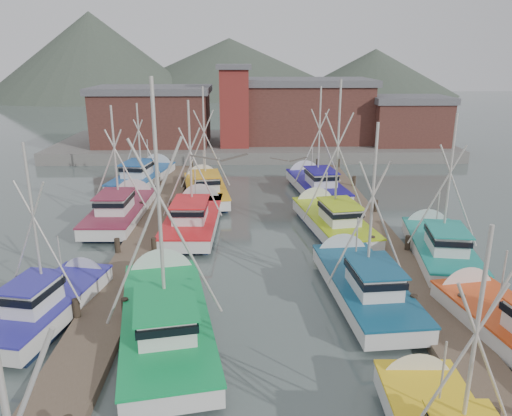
{
  "coord_description": "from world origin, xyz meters",
  "views": [
    {
      "loc": [
        -1.06,
        -20.57,
        10.83
      ],
      "look_at": [
        -0.39,
        5.91,
        2.6
      ],
      "focal_mm": 35.0,
      "sensor_mm": 36.0,
      "label": 1
    }
  ],
  "objects_px": {
    "boat_4": "(165,315)",
    "boat_12": "(205,189)",
    "lookout_tower": "(234,105)",
    "boat_8": "(194,217)"
  },
  "relations": [
    {
      "from": "lookout_tower",
      "to": "boat_8",
      "type": "height_order",
      "value": "lookout_tower"
    },
    {
      "from": "boat_4",
      "to": "boat_8",
      "type": "bearing_deg",
      "value": 79.3
    },
    {
      "from": "boat_8",
      "to": "boat_12",
      "type": "bearing_deg",
      "value": 90.28
    },
    {
      "from": "lookout_tower",
      "to": "boat_4",
      "type": "distance_m",
      "value": 35.87
    },
    {
      "from": "boat_4",
      "to": "boat_12",
      "type": "xyz_separation_m",
      "value": [
        0.18,
        19.77,
        -0.01
      ]
    },
    {
      "from": "boat_12",
      "to": "boat_4",
      "type": "bearing_deg",
      "value": -98.89
    },
    {
      "from": "boat_8",
      "to": "boat_12",
      "type": "distance_m",
      "value": 7.13
    },
    {
      "from": "boat_4",
      "to": "boat_8",
      "type": "relative_size",
      "value": 1.11
    },
    {
      "from": "boat_4",
      "to": "boat_12",
      "type": "relative_size",
      "value": 1.15
    },
    {
      "from": "boat_8",
      "to": "boat_12",
      "type": "xyz_separation_m",
      "value": [
        0.18,
        7.12,
        0.0
      ]
    }
  ]
}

